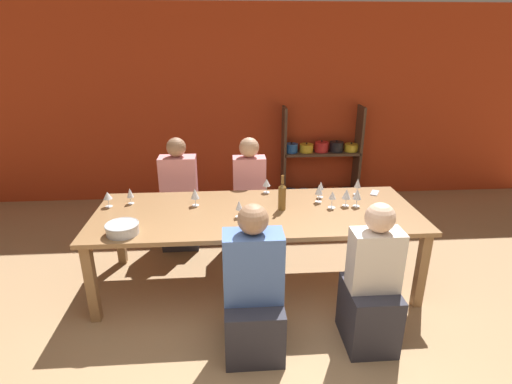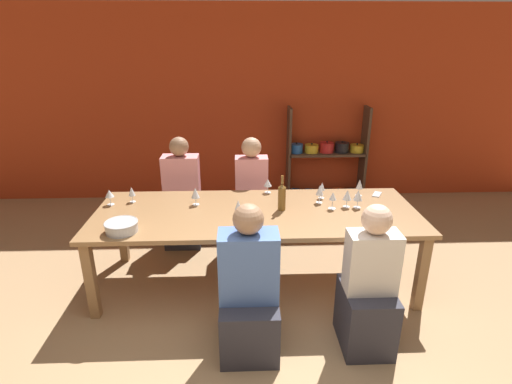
# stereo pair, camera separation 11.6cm
# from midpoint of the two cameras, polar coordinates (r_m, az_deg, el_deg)

# --- Properties ---
(wall_back_red) EXTENTS (8.80, 0.06, 2.70)m
(wall_back_red) POSITION_cam_midpoint_polar(r_m,az_deg,el_deg) (5.78, -0.52, 12.18)
(wall_back_red) COLOR #B23819
(wall_back_red) RESTS_ON ground_plane
(shelf_unit) EXTENTS (1.13, 0.30, 1.36)m
(shelf_unit) POSITION_cam_midpoint_polar(r_m,az_deg,el_deg) (5.91, 10.50, 3.67)
(shelf_unit) COLOR #4C3828
(shelf_unit) RESTS_ON ground_plane
(dining_table) EXTENTS (2.96, 1.10, 0.76)m
(dining_table) POSITION_cam_midpoint_polar(r_m,az_deg,el_deg) (3.69, 0.96, -3.71)
(dining_table) COLOR olive
(dining_table) RESTS_ON ground_plane
(mixing_bowl) EXTENTS (0.27, 0.27, 0.09)m
(mixing_bowl) POSITION_cam_midpoint_polar(r_m,az_deg,el_deg) (3.43, -17.75, -4.70)
(mixing_bowl) COLOR #B7BABC
(mixing_bowl) RESTS_ON dining_table
(wine_bottle_green) EXTENTS (0.07, 0.07, 0.33)m
(wine_bottle_green) POSITION_cam_midpoint_polar(r_m,az_deg,el_deg) (3.66, 4.63, -0.63)
(wine_bottle_green) COLOR brown
(wine_bottle_green) RESTS_ON dining_table
(wine_glass_white_a) EXTENTS (0.08, 0.08, 0.15)m
(wine_glass_white_a) POSITION_cam_midpoint_polar(r_m,az_deg,el_deg) (3.99, -19.44, -0.28)
(wine_glass_white_a) COLOR white
(wine_glass_white_a) RESTS_ON dining_table
(wine_glass_red_a) EXTENTS (0.08, 0.08, 0.17)m
(wine_glass_red_a) POSITION_cam_midpoint_polar(r_m,az_deg,el_deg) (3.82, 13.76, -0.48)
(wine_glass_red_a) COLOR white
(wine_glass_red_a) RESTS_ON dining_table
(wine_glass_white_b) EXTENTS (0.08, 0.08, 0.17)m
(wine_glass_white_b) POSITION_cam_midpoint_polar(r_m,az_deg,el_deg) (3.83, 15.23, -0.53)
(wine_glass_white_b) COLOR white
(wine_glass_white_b) RESTS_ON dining_table
(wine_glass_empty_a) EXTENTS (0.07, 0.07, 0.16)m
(wine_glass_empty_a) POSITION_cam_midpoint_polar(r_m,az_deg,el_deg) (3.51, -1.61, -1.94)
(wine_glass_empty_a) COLOR white
(wine_glass_empty_a) RESTS_ON dining_table
(wine_glass_empty_b) EXTENTS (0.08, 0.08, 0.17)m
(wine_glass_empty_b) POSITION_cam_midpoint_polar(r_m,az_deg,el_deg) (3.80, -7.80, -0.16)
(wine_glass_empty_b) COLOR white
(wine_glass_empty_b) RESTS_ON dining_table
(wine_glass_white_c) EXTENTS (0.06, 0.06, 0.16)m
(wine_glass_white_c) POSITION_cam_midpoint_polar(r_m,az_deg,el_deg) (3.99, 10.23, 0.69)
(wine_glass_white_c) COLOR white
(wine_glass_white_c) RESTS_ON dining_table
(wine_glass_empty_c) EXTENTS (0.06, 0.06, 0.15)m
(wine_glass_empty_c) POSITION_cam_midpoint_polar(r_m,az_deg,el_deg) (3.99, -16.55, 0.04)
(wine_glass_empty_c) COLOR white
(wine_glass_empty_c) RESTS_ON dining_table
(wine_glass_red_b) EXTENTS (0.07, 0.07, 0.18)m
(wine_glass_red_b) POSITION_cam_midpoint_polar(r_m,az_deg,el_deg) (3.86, 9.95, 0.20)
(wine_glass_red_b) COLOR white
(wine_glass_red_b) RESTS_ON dining_table
(wine_glass_empty_d) EXTENTS (0.07, 0.07, 0.17)m
(wine_glass_empty_d) POSITION_cam_midpoint_polar(r_m,az_deg,el_deg) (4.13, 15.36, 1.03)
(wine_glass_empty_d) COLOR white
(wine_glass_empty_d) RESTS_ON dining_table
(wine_glass_white_d) EXTENTS (0.07, 0.07, 0.16)m
(wine_glass_white_d) POSITION_cam_midpoint_polar(r_m,az_deg,el_deg) (3.75, 11.79, -0.69)
(wine_glass_white_d) COLOR white
(wine_glass_white_d) RESTS_ON dining_table
(wine_glass_empty_e) EXTENTS (0.08, 0.08, 0.15)m
(wine_glass_empty_e) POSITION_cam_midpoint_polar(r_m,az_deg,el_deg) (4.07, 2.52, 1.30)
(wine_glass_empty_e) COLOR white
(wine_glass_empty_e) RESTS_ON dining_table
(cell_phone) EXTENTS (0.13, 0.17, 0.01)m
(cell_phone) POSITION_cam_midpoint_polar(r_m,az_deg,el_deg) (4.24, 17.65, -0.32)
(cell_phone) COLOR silver
(cell_phone) RESTS_ON dining_table
(person_near_a) EXTENTS (0.43, 0.54, 1.19)m
(person_near_a) POSITION_cam_midpoint_polar(r_m,az_deg,el_deg) (3.07, 0.10, -14.96)
(person_near_a) COLOR #2D2D38
(person_near_a) RESTS_ON ground_plane
(person_far_a) EXTENTS (0.40, 0.50, 1.25)m
(person_far_a) POSITION_cam_midpoint_polar(r_m,az_deg,el_deg) (4.65, -9.68, -1.79)
(person_far_a) COLOR #2D2D38
(person_far_a) RESTS_ON ground_plane
(person_near_b) EXTENTS (0.37, 0.46, 1.18)m
(person_near_b) POSITION_cam_midpoint_polar(r_m,az_deg,el_deg) (3.21, 16.72, -13.98)
(person_near_b) COLOR #2D2D38
(person_near_b) RESTS_ON ground_plane
(person_far_b) EXTENTS (0.36, 0.45, 1.25)m
(person_far_b) POSITION_cam_midpoint_polar(r_m,az_deg,el_deg) (4.54, 0.15, -1.81)
(person_far_b) COLOR #2D2D38
(person_far_b) RESTS_ON ground_plane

